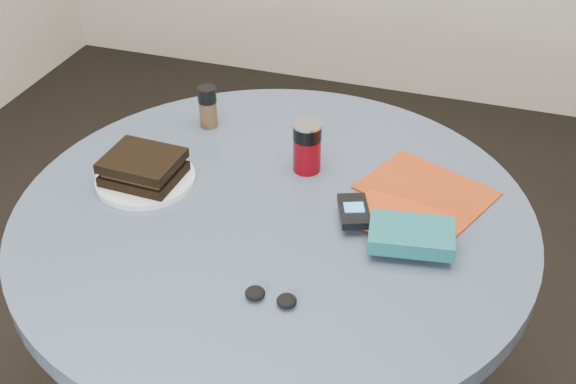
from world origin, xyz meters
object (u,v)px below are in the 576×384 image
(plate, at_px, (146,179))
(table, at_px, (274,274))
(magazine, at_px, (426,190))
(soda_can, at_px, (307,147))
(headphones, at_px, (271,297))
(pepper_grinder, at_px, (208,107))
(mp3_player, at_px, (354,211))
(novel, at_px, (411,235))
(red_book, at_px, (398,219))
(sandwich, at_px, (143,167))

(plate, bearing_deg, table, -2.23)
(magazine, bearing_deg, table, -127.29)
(soda_can, xyz_separation_m, magazine, (0.25, -0.00, -0.05))
(magazine, bearing_deg, headphones, -93.35)
(table, relative_size, pepper_grinder, 10.38)
(plate, relative_size, soda_can, 1.83)
(pepper_grinder, bearing_deg, mp3_player, -31.60)
(pepper_grinder, bearing_deg, novel, -29.55)
(mp3_player, bearing_deg, novel, -21.80)
(table, distance_m, red_book, 0.29)
(sandwich, xyz_separation_m, magazine, (0.55, 0.15, -0.04))
(soda_can, distance_m, pepper_grinder, 0.28)
(sandwich, bearing_deg, headphones, -34.33)
(pepper_grinder, bearing_deg, table, -46.59)
(sandwich, height_order, novel, sandwich)
(magazine, relative_size, headphones, 2.68)
(pepper_grinder, relative_size, novel, 0.65)
(table, height_order, soda_can, soda_can)
(plate, height_order, red_book, red_book)
(plate, height_order, sandwich, sandwich)
(sandwich, distance_m, mp3_player, 0.43)
(table, relative_size, plate, 4.98)
(pepper_grinder, relative_size, headphones, 1.07)
(sandwich, xyz_separation_m, mp3_player, (0.43, 0.01, -0.01))
(novel, xyz_separation_m, mp3_player, (-0.12, 0.05, -0.01))
(plate, bearing_deg, sandwich, -75.85)
(headphones, bearing_deg, magazine, 63.74)
(headphones, bearing_deg, mp3_player, 72.68)
(sandwich, height_order, pepper_grinder, pepper_grinder)
(table, distance_m, sandwich, 0.34)
(sandwich, height_order, mp3_player, sandwich)
(magazine, distance_m, headphones, 0.43)
(pepper_grinder, bearing_deg, magazine, -11.40)
(plate, height_order, headphones, headphones)
(red_book, distance_m, headphones, 0.31)
(novel, bearing_deg, plate, 166.29)
(table, bearing_deg, magazine, 29.80)
(sandwich, bearing_deg, soda_can, 26.76)
(table, xyz_separation_m, magazine, (0.27, 0.15, 0.17))
(soda_can, bearing_deg, novel, -37.09)
(pepper_grinder, height_order, red_book, pepper_grinder)
(soda_can, height_order, mp3_player, soda_can)
(soda_can, bearing_deg, pepper_grinder, 158.81)
(plate, relative_size, mp3_player, 1.86)
(magazine, xyz_separation_m, mp3_player, (-0.11, -0.14, 0.02))
(table, xyz_separation_m, soda_can, (0.02, 0.16, 0.22))
(soda_can, bearing_deg, red_book, -29.41)
(table, bearing_deg, novel, -7.05)
(table, distance_m, magazine, 0.35)
(table, height_order, mp3_player, mp3_player)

